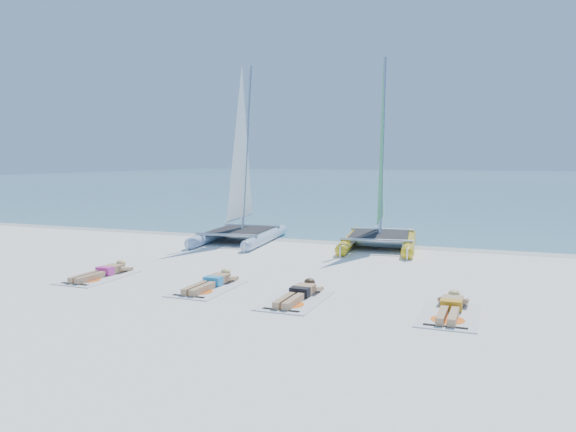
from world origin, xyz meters
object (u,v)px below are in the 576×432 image
Objects in this scene: towel_a at (98,278)px; sunbather_b at (212,281)px; sunbather_d at (451,306)px; catamaran_blue at (241,186)px; catamaran_yellow at (381,184)px; sunbather_c at (299,293)px; towel_c at (296,301)px; sunbather_a at (104,271)px; towel_d at (450,315)px; towel_b at (208,288)px.

sunbather_b reaches higher than towel_a.
towel_a is 1.07× the size of sunbather_d.
sunbather_d is at bearing -47.91° from catamaran_blue.
catamaran_yellow is 3.53× the size of sunbather_d.
towel_c is at bearing -90.00° from sunbather_c.
towel_c is (4.38, -6.66, -1.78)m from catamaran_blue.
sunbather_d reaches higher than towel_c.
sunbather_b reaches higher than towel_c.
towel_a is (-4.93, -7.19, -1.91)m from catamaran_yellow.
catamaran_blue reaches higher than sunbather_a.
catamaran_yellow reaches higher than towel_a.
sunbather_b is 2.07m from sunbather_c.
catamaran_blue is 3.47× the size of sunbather_b.
towel_c is 1.00× the size of towel_d.
catamaran_yellow is at bearing 89.66° from sunbather_c.
catamaran_blue is 3.24× the size of towel_b.
towel_a is at bearing 179.04° from towel_b.
catamaran_yellow is at bearing 110.37° from towel_d.
towel_a is 2.84m from towel_b.
catamaran_blue is 7.99m from sunbather_c.
towel_b is at bearing 179.47° from sunbather_d.
towel_c is at bearing -3.77° from towel_a.
sunbather_a is 1.00× the size of sunbather_b.
towel_a is 7.71m from towel_d.
towel_d is (4.87, -0.24, 0.00)m from towel_b.
sunbather_b is 1.00× the size of sunbather_c.
catamaran_yellow is at bearing 4.80° from catamaran_blue.
sunbather_b reaches higher than towel_d.
towel_d is at bearing -2.79° from towel_b.
towel_b is 1.07× the size of sunbather_d.
catamaran_yellow is 3.53× the size of sunbather_a.
towel_b and towel_d have the same top height.
sunbather_b is (2.84, 0.14, 0.11)m from towel_a.
sunbather_c is at bearing -62.04° from catamaran_blue.
towel_a is 1.07× the size of sunbather_c.
sunbather_d reaches higher than towel_b.
catamaran_blue is 7.02m from towel_b.
catamaran_yellow is at bearing 110.86° from sunbather_d.
towel_c is 1.07× the size of sunbather_d.
towel_d is (2.82, 0.04, 0.00)m from towel_c.
catamaran_yellow is 8.75m from sunbather_a.
catamaran_blue is at bearing 85.42° from towel_a.
towel_b is (2.84, -0.05, 0.00)m from towel_a.
sunbather_c reaches higher than towel_d.
sunbather_c is at bearing -3.77° from sunbather_a.
towel_a is 4.90m from towel_c.
towel_a is 1.00× the size of towel_c.
towel_b is at bearing 172.38° from towel_c.
towel_c is (4.89, -0.51, -0.11)m from sunbather_a.
sunbather_d is (7.71, -0.09, 0.11)m from towel_a.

